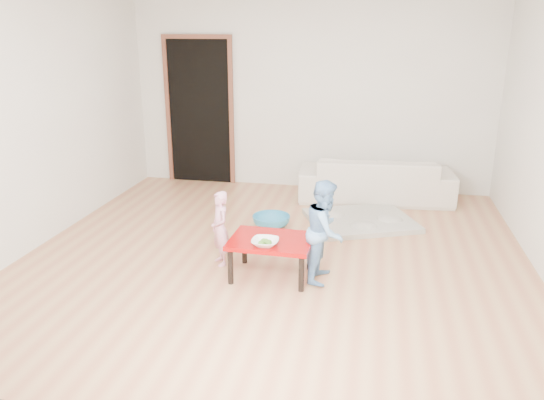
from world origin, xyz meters
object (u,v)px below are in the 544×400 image
(sofa, at_px, (375,178))
(child_pink, at_px, (220,228))
(bowl, at_px, (265,242))
(basin, at_px, (271,221))
(child_blue, at_px, (325,231))
(red_table, at_px, (271,258))

(sofa, bearing_deg, child_pink, 54.25)
(sofa, height_order, bowl, sofa)
(sofa, xyz_separation_m, basin, (-1.15, -1.28, -0.22))
(child_blue, xyz_separation_m, basin, (-0.73, 1.20, -0.40))
(red_table, relative_size, bowl, 3.11)
(sofa, height_order, red_table, sofa)
(basin, bearing_deg, sofa, 48.03)
(child_blue, bearing_deg, child_pink, 89.41)
(sofa, relative_size, child_blue, 2.13)
(child_pink, distance_m, basin, 1.15)
(red_table, distance_m, basin, 1.28)
(red_table, height_order, child_pink, child_pink)
(red_table, bearing_deg, bowl, -98.02)
(sofa, relative_size, child_pink, 2.73)
(bowl, distance_m, basin, 1.47)
(bowl, relative_size, child_pink, 0.33)
(bowl, height_order, basin, bowl)
(sofa, bearing_deg, child_blue, 76.08)
(sofa, bearing_deg, red_table, 66.04)
(basin, bearing_deg, child_blue, -58.53)
(bowl, distance_m, child_pink, 0.61)
(bowl, relative_size, child_blue, 0.26)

